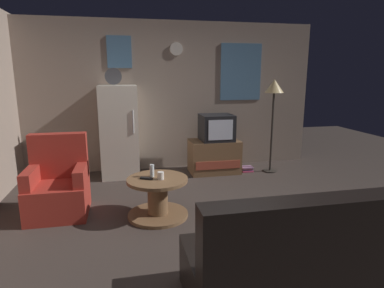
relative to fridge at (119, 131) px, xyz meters
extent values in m
plane|color=#3D332D|center=(0.91, -2.09, -0.75)|extent=(12.00, 12.00, 0.00)
cube|color=gray|center=(0.91, 0.36, 0.53)|extent=(5.20, 0.10, 2.57)
cube|color=teal|center=(2.19, 0.30, 0.95)|extent=(0.76, 0.02, 1.00)
cube|color=teal|center=(0.06, 0.30, 1.28)|extent=(0.40, 0.02, 0.52)
cylinder|color=silver|center=(1.01, 0.30, 1.34)|extent=(0.22, 0.03, 0.22)
cube|color=silver|center=(0.00, 0.00, 0.00)|extent=(0.60, 0.60, 1.50)
cylinder|color=silver|center=(0.22, -0.30, 0.20)|extent=(0.02, 0.02, 0.36)
cylinder|color=#4C4C51|center=(-0.05, -0.08, 0.89)|extent=(0.26, 0.04, 0.26)
cube|color=brown|center=(1.58, -0.14, -0.47)|extent=(0.84, 0.52, 0.57)
cube|color=#AD4733|center=(1.58, -0.41, -0.56)|extent=(0.76, 0.01, 0.14)
cube|color=black|center=(1.62, -0.14, 0.03)|extent=(0.54, 0.50, 0.44)
cube|color=silver|center=(1.62, -0.40, 0.03)|extent=(0.41, 0.01, 0.33)
cylinder|color=#332D28|center=(2.56, -0.30, -0.74)|extent=(0.24, 0.24, 0.02)
cylinder|color=#332D28|center=(2.56, -0.30, -0.05)|extent=(0.04, 0.04, 1.40)
cone|color=#F2D18C|center=(2.56, -0.30, 0.73)|extent=(0.32, 0.32, 0.22)
cylinder|color=brown|center=(0.44, -1.74, -0.73)|extent=(0.72, 0.72, 0.04)
cylinder|color=brown|center=(0.44, -1.74, -0.52)|extent=(0.24, 0.24, 0.44)
cylinder|color=brown|center=(0.44, -1.74, -0.30)|extent=(0.72, 0.72, 0.04)
cylinder|color=silver|center=(0.38, -1.67, -0.20)|extent=(0.05, 0.05, 0.15)
cylinder|color=silver|center=(0.47, -1.79, -0.23)|extent=(0.08, 0.08, 0.09)
cube|color=black|center=(0.31, -1.75, -0.26)|extent=(0.15, 0.11, 0.02)
cube|color=#A52D23|center=(-0.73, -1.45, -0.55)|extent=(0.68, 0.68, 0.40)
cube|color=#A52D23|center=(-0.73, -1.19, -0.07)|extent=(0.68, 0.16, 0.56)
cube|color=#A52D23|center=(-1.01, -1.45, -0.25)|extent=(0.12, 0.60, 0.20)
cube|color=#A52D23|center=(-0.45, -1.45, -0.25)|extent=(0.12, 0.60, 0.20)
cube|color=black|center=(1.33, -3.39, -0.55)|extent=(1.70, 0.80, 0.40)
cube|color=black|center=(1.33, -3.69, -0.09)|extent=(1.70, 0.20, 0.52)
cube|color=#B83A5E|center=(2.16, -0.22, -0.74)|extent=(0.19, 0.18, 0.02)
cube|color=#4D517A|center=(2.16, -0.22, -0.72)|extent=(0.19, 0.12, 0.02)
cube|color=#80515B|center=(2.16, -0.22, -0.70)|extent=(0.18, 0.13, 0.02)
cube|color=#A774A3|center=(2.16, -0.22, -0.68)|extent=(0.20, 0.15, 0.02)
camera|label=1|loc=(0.08, -5.40, 0.93)|focal=30.44mm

